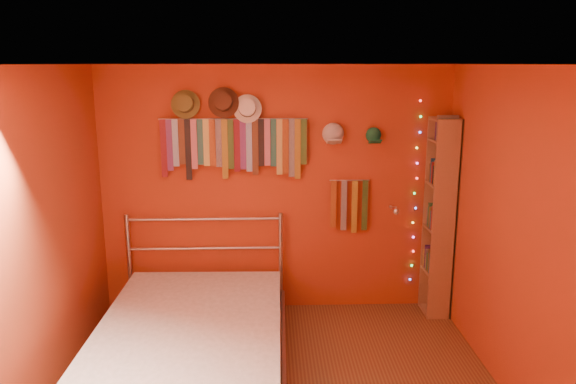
{
  "coord_description": "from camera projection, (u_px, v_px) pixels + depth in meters",
  "views": [
    {
      "loc": [
        -0.07,
        -3.78,
        2.51
      ],
      "look_at": [
        0.09,
        0.9,
        1.43
      ],
      "focal_mm": 35.0,
      "sensor_mm": 36.0,
      "label": 1
    }
  ],
  "objects": [
    {
      "name": "right_wall",
      "position": [
        523.0,
        243.0,
        4.02
      ],
      "size": [
        0.02,
        3.5,
        2.5
      ],
      "primitive_type": "cube",
      "color": "maroon",
      "rests_on": "ground"
    },
    {
      "name": "fedora_white",
      "position": [
        247.0,
        108.0,
        5.38
      ],
      "size": [
        0.28,
        0.15,
        0.27
      ],
      "rotation": [
        1.36,
        0.0,
        0.0
      ],
      "color": "white",
      "rests_on": "back_wall"
    },
    {
      "name": "back_wall",
      "position": [
        276.0,
        191.0,
        5.67
      ],
      "size": [
        3.5,
        0.02,
        2.5
      ],
      "primitive_type": "cube",
      "color": "maroon",
      "rests_on": "ground"
    },
    {
      "name": "tie_rack",
      "position": [
        235.0,
        144.0,
        5.48
      ],
      "size": [
        1.45,
        0.03,
        0.6
      ],
      "color": "#ACACB1",
      "rests_on": "back_wall"
    },
    {
      "name": "cap_white",
      "position": [
        333.0,
        134.0,
        5.5
      ],
      "size": [
        0.2,
        0.25,
        0.2
      ],
      "color": "beige",
      "rests_on": "back_wall"
    },
    {
      "name": "fedora_brown",
      "position": [
        223.0,
        102.0,
        5.35
      ],
      "size": [
        0.3,
        0.16,
        0.29
      ],
      "rotation": [
        1.36,
        0.0,
        0.0
      ],
      "color": "#4B2A1A",
      "rests_on": "back_wall"
    },
    {
      "name": "cap_green",
      "position": [
        373.0,
        135.0,
        5.52
      ],
      "size": [
        0.17,
        0.21,
        0.17
      ],
      "color": "#166642",
      "rests_on": "back_wall"
    },
    {
      "name": "reading_lamp",
      "position": [
        395.0,
        210.0,
        5.52
      ],
      "size": [
        0.07,
        0.29,
        0.08
      ],
      "color": "#ACACB1",
      "rests_on": "back_wall"
    },
    {
      "name": "ceiling",
      "position": [
        279.0,
        64.0,
        3.68
      ],
      "size": [
        3.5,
        3.5,
        0.02
      ],
      "primitive_type": "cube",
      "color": "white",
      "rests_on": "back_wall"
    },
    {
      "name": "fairy_lights",
      "position": [
        416.0,
        193.0,
        5.68
      ],
      "size": [
        0.05,
        0.02,
        1.88
      ],
      "color": "#FF3333",
      "rests_on": "back_wall"
    },
    {
      "name": "bed",
      "position": [
        193.0,
        340.0,
        4.71
      ],
      "size": [
        1.61,
        2.17,
        1.04
      ],
      "rotation": [
        0.0,
        0.0,
        -0.02
      ],
      "color": "#ACACB1",
      "rests_on": "ground"
    },
    {
      "name": "bookshelf",
      "position": [
        443.0,
        217.0,
        5.56
      ],
      "size": [
        0.25,
        0.34,
        2.0
      ],
      "color": "#8E5D40",
      "rests_on": "ground"
    },
    {
      "name": "small_tie_rack",
      "position": [
        349.0,
        204.0,
        5.66
      ],
      "size": [
        0.4,
        0.03,
        0.55
      ],
      "color": "#ACACB1",
      "rests_on": "back_wall"
    },
    {
      "name": "left_wall",
      "position": [
        28.0,
        248.0,
        3.9
      ],
      "size": [
        0.02,
        3.5,
        2.5
      ],
      "primitive_type": "cube",
      "color": "maroon",
      "rests_on": "ground"
    },
    {
      "name": "fedora_olive",
      "position": [
        185.0,
        104.0,
        5.35
      ],
      "size": [
        0.28,
        0.15,
        0.28
      ],
      "rotation": [
        1.36,
        0.0,
        0.0
      ],
      "color": "brown",
      "rests_on": "back_wall"
    }
  ]
}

